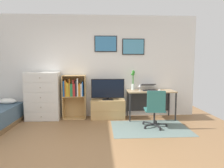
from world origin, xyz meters
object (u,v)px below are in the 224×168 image
Objects in this scene: dresser at (43,96)px; tv_stand at (108,109)px; laptop at (149,88)px; computer_mouse at (159,90)px; bookshelf at (74,93)px; bamboo_vase at (133,80)px; wine_glass at (140,86)px; office_chair at (155,108)px; television at (108,89)px; desk at (150,95)px.

dresser is 1.70m from tv_stand.
laptop reaches higher than tv_stand.
bookshelf is at bearing 175.83° from computer_mouse.
bamboo_vase is 0.27m from wine_glass.
office_chair is (2.68, -0.85, -0.15)m from dresser.
laptop is 2.31× the size of wine_glass.
bamboo_vase reaches higher than television.
wine_glass is (-0.52, 0.01, 0.12)m from computer_mouse.
dresser reaches higher than television.
television is (0.88, -0.06, 0.08)m from bookshelf.
laptop is 0.28m from computer_mouse.
dresser reaches higher than desk.
bookshelf is 10.91× the size of computer_mouse.
bookshelf is 2.19× the size of bamboo_vase.
bookshelf reaches higher than laptop.
bamboo_vase reaches higher than desk.
wine_glass reaches higher than desk.
tv_stand is at bearing 179.77° from desk.
bamboo_vase is at bearing 162.65° from computer_mouse.
office_chair is 4.78× the size of wine_glass.
computer_mouse is 0.58× the size of wine_glass.
bookshelf is 2.72× the size of laptop.
bookshelf reaches higher than television.
bamboo_vase is (2.33, 0.10, 0.39)m from dresser.
wine_glass reaches higher than computer_mouse.
bookshelf reaches higher than wine_glass.
dresser is at bearing 178.01° from computer_mouse.
television is at bearing 146.08° from office_chair.
desk reaches higher than tv_stand.
bamboo_vase reaches higher than laptop.
tv_stand is 1.21m from laptop.
television is 0.99× the size of office_chair.
tv_stand is 1.02m from bamboo_vase.
laptop is 0.46m from bamboo_vase.
television is at bearing -0.25° from dresser.
computer_mouse is (2.99, -0.10, 0.15)m from dresser.
bamboo_vase is (-0.65, 0.20, 0.25)m from computer_mouse.
bookshelf is at bearing 174.78° from wine_glass.
tv_stand is at bearing 178.80° from laptop.
office_chair is (1.02, -0.87, 0.21)m from tv_stand.
office_chair is at bearing -39.58° from television.
bamboo_vase is (1.55, 0.04, 0.32)m from bookshelf.
wine_glass is (-0.30, -0.11, 0.27)m from desk.
television is 1.33m from computer_mouse.
bamboo_vase is (-0.44, 0.09, 0.40)m from desk.
laptop is (2.74, 0.01, 0.19)m from dresser.
dresser is 1.43× the size of television.
dresser is 2.99m from computer_mouse.
bamboo_vase is at bearing 2.47° from dresser.
laptop is at bearing 91.96° from office_chair.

